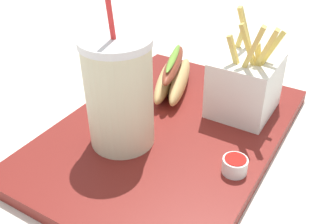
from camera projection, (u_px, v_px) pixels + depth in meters
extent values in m
cube|color=silver|center=(168.00, 143.00, 0.61)|extent=(2.40, 2.40, 0.02)
cube|color=maroon|center=(168.00, 133.00, 0.60)|extent=(0.45, 0.32, 0.02)
cylinder|color=beige|center=(120.00, 96.00, 0.52)|extent=(0.09, 0.09, 0.15)
cylinder|color=white|center=(115.00, 41.00, 0.48)|extent=(0.10, 0.10, 0.01)
cylinder|color=red|center=(109.00, 10.00, 0.45)|extent=(0.01, 0.01, 0.08)
cube|color=white|center=(245.00, 85.00, 0.61)|extent=(0.11, 0.10, 0.09)
cube|color=#E5C660|center=(265.00, 51.00, 0.54)|extent=(0.03, 0.04, 0.08)
cube|color=#E5C660|center=(252.00, 52.00, 0.53)|extent=(0.03, 0.04, 0.09)
cube|color=#E5C660|center=(265.00, 58.00, 0.57)|extent=(0.03, 0.02, 0.07)
cube|color=#E5C660|center=(249.00, 49.00, 0.55)|extent=(0.02, 0.04, 0.08)
cube|color=#E5C660|center=(245.00, 31.00, 0.60)|extent=(0.04, 0.02, 0.09)
cube|color=#E5C660|center=(259.00, 64.00, 0.56)|extent=(0.01, 0.02, 0.06)
cube|color=#E5C660|center=(239.00, 41.00, 0.61)|extent=(0.01, 0.02, 0.06)
cube|color=#E5C660|center=(271.00, 51.00, 0.55)|extent=(0.03, 0.03, 0.06)
cube|color=#E5C660|center=(235.00, 56.00, 0.56)|extent=(0.02, 0.03, 0.07)
ellipsoid|color=tan|center=(166.00, 79.00, 0.68)|extent=(0.16, 0.08, 0.04)
ellipsoid|color=tan|center=(180.00, 81.00, 0.68)|extent=(0.16, 0.08, 0.04)
ellipsoid|color=brown|center=(173.00, 64.00, 0.66)|extent=(0.15, 0.07, 0.02)
ellipsoid|color=#6B9E33|center=(173.00, 58.00, 0.66)|extent=(0.11, 0.05, 0.01)
cylinder|color=white|center=(126.00, 107.00, 0.62)|extent=(0.03, 0.03, 0.02)
cylinder|color=#B2140F|center=(125.00, 103.00, 0.62)|extent=(0.03, 0.03, 0.01)
cylinder|color=white|center=(235.00, 166.00, 0.50)|extent=(0.03, 0.03, 0.02)
cylinder|color=#B2140F|center=(235.00, 160.00, 0.50)|extent=(0.03, 0.03, 0.01)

